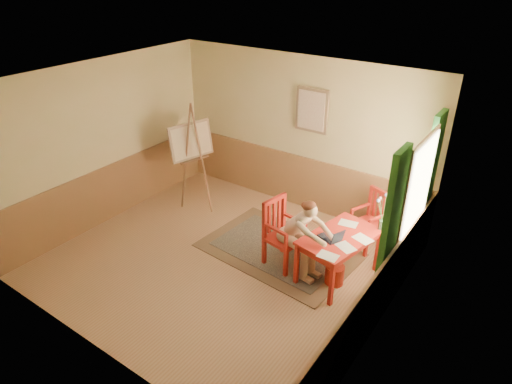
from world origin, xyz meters
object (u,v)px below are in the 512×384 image
Objects in this scene: figure at (299,232)px; easel at (192,145)px; chair_back at (371,220)px; laptop at (332,237)px; chair_left at (282,233)px; table at (340,241)px.

easel is at bearing 164.43° from figure.
chair_back is 1.21m from laptop.
chair_left is at bearing 171.97° from figure.
chair_back is 2.48× the size of laptop.
figure is 2.85m from easel.
easel is at bearing -171.68° from chair_back.
figure is (0.32, -0.05, 0.16)m from chair_left.
figure reaches higher than laptop.
figure is 3.16× the size of laptop.
chair_back is 1.39m from figure.
table is 1.03m from chair_back.
easel is (-3.31, -0.48, 0.67)m from chair_back.
chair_back is at bearing 63.94° from figure.
table is at bearing -93.97° from chair_back.
table is 3.30× the size of laptop.
easel is (-2.38, 0.71, 0.63)m from chair_left.
easel is (-3.24, 0.53, 0.54)m from table.
table is 0.88m from chair_left.
chair_left is 0.84m from laptop.
chair_left is 2.71× the size of laptop.
chair_left is at bearing -168.43° from table.
chair_left is (-0.86, -0.18, -0.09)m from table.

